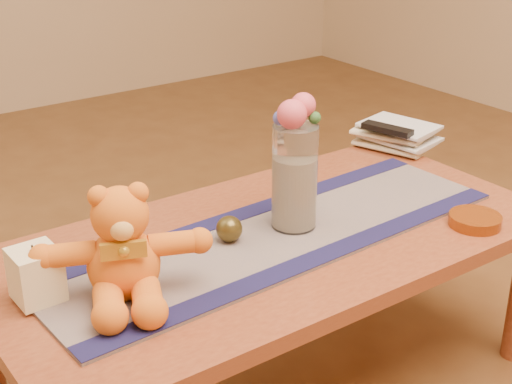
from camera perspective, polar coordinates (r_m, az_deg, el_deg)
coffee_table_top at (r=1.85m, az=1.26°, el=-3.89°), size 1.40×0.70×0.04m
table_leg_br at (r=2.52m, az=8.95°, el=-1.92°), size 0.07×0.07×0.41m
persian_runner at (r=1.83m, az=1.57°, el=-3.38°), size 1.21×0.40×0.01m
runner_border_near at (r=1.73m, az=4.65°, el=-4.96°), size 1.20×0.11×0.00m
runner_border_far at (r=1.93m, az=-1.17°, el=-1.69°), size 1.20×0.11×0.00m
teddy_bear at (r=1.56m, az=-10.09°, el=-3.80°), size 0.43×0.39×0.23m
pillar_candle at (r=1.61m, az=-16.30°, el=-6.02°), size 0.10×0.10×0.11m
candle_wick at (r=1.58m, az=-16.56°, el=-4.07°), size 0.00×0.00×0.01m
glass_vase at (r=1.82m, az=2.94°, el=1.13°), size 0.11×0.11×0.26m
potpourri_fill at (r=1.83m, az=2.91°, el=0.01°), size 0.09×0.09×0.18m
rose_left at (r=1.74m, az=2.73°, el=5.89°), size 0.07×0.07×0.07m
rose_right at (r=1.78m, az=3.59°, el=6.57°), size 0.06×0.06×0.06m
blue_flower_back at (r=1.79m, az=2.60°, el=6.21°), size 0.04×0.04×0.04m
blue_flower_side at (r=1.76m, az=1.86°, el=5.61°), size 0.04×0.04×0.04m
leaf_sprig at (r=1.78m, az=4.45°, el=5.62°), size 0.03×0.03×0.03m
bronze_ball at (r=1.78m, az=-2.04°, el=-2.81°), size 0.07×0.07×0.06m
book_bottom at (r=2.37m, az=9.56°, el=3.07°), size 0.23×0.26×0.02m
book_lower at (r=2.37m, az=9.73°, el=3.51°), size 0.20×0.25×0.02m
book_upper at (r=2.36m, az=9.48°, el=3.91°), size 0.24×0.27×0.02m
book_top at (r=2.35m, az=9.74°, el=4.38°), size 0.21×0.26×0.02m
tv_remote at (r=2.34m, az=9.89°, el=4.72°), size 0.09×0.17×0.02m
amber_dish at (r=1.96m, az=16.23°, el=-2.06°), size 0.14×0.14×0.03m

